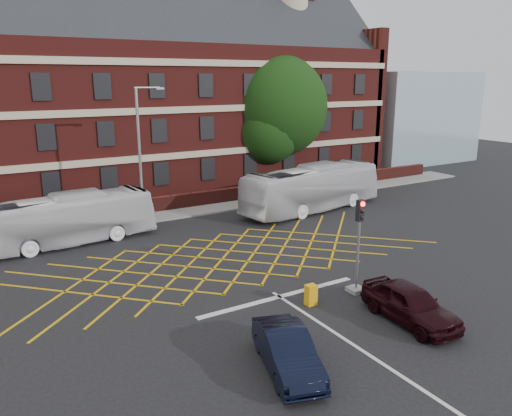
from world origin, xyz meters
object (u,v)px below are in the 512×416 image
bus_left (62,220)px  street_lamp (142,182)px  car_maroon (410,304)px  utility_cabinet (311,295)px  car_navy (287,351)px  traffic_light_near (358,255)px  bus_right (312,188)px  deciduous_tree (276,113)px

bus_left → street_lamp: size_ratio=1.19×
car_maroon → utility_cabinet: (-2.43, 3.21, -0.30)m
street_lamp → bus_left: bearing=-172.7°
bus_left → car_maroon: size_ratio=2.39×
car_navy → traffic_light_near: (6.20, 3.49, 1.08)m
bus_right → traffic_light_near: 14.41m
car_navy → utility_cabinet: (3.65, 3.50, -0.23)m
car_maroon → bus_right: bearing=69.3°
deciduous_tree → utility_cabinet: 26.41m
deciduous_tree → car_maroon: bearing=-112.3°
car_maroon → traffic_light_near: traffic_light_near is taller
deciduous_tree → traffic_light_near: (-10.33, -22.30, -4.54)m
bus_right → car_navy: 20.86m
bus_left → street_lamp: 5.35m
car_maroon → deciduous_tree: size_ratio=0.38×
bus_left → car_navy: 17.66m
bus_left → bus_right: size_ratio=0.90×
street_lamp → traffic_light_near: bearing=-71.3°
bus_right → deciduous_tree: bearing=-27.0°
car_maroon → traffic_light_near: bearing=91.7°
bus_left → car_maroon: bearing=-154.1°
traffic_light_near → bus_left: bearing=125.9°
car_navy → traffic_light_near: size_ratio=0.97×
car_navy → street_lamp: 18.09m
deciduous_tree → traffic_light_near: size_ratio=2.69×
car_maroon → street_lamp: 18.38m
traffic_light_near → utility_cabinet: bearing=179.9°
car_navy → street_lamp: (1.32, 17.89, 2.36)m
bus_left → car_navy: bearing=-171.9°
bus_left → deciduous_tree: bearing=-71.3°
car_maroon → utility_cabinet: size_ratio=4.92×
car_maroon → traffic_light_near: 3.36m
bus_left → car_maroon: bus_left is taller
bus_left → utility_cabinet: bus_left is taller
deciduous_tree → street_lamp: (-15.21, -7.90, -3.27)m
traffic_light_near → utility_cabinet: size_ratio=4.76×
deciduous_tree → street_lamp: 17.45m
car_navy → street_lamp: street_lamp is taller
traffic_light_near → deciduous_tree: bearing=65.1°
bus_left → car_navy: (3.76, -17.24, -0.79)m
bus_right → utility_cabinet: bearing=133.7°
car_navy → traffic_light_near: traffic_light_near is taller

